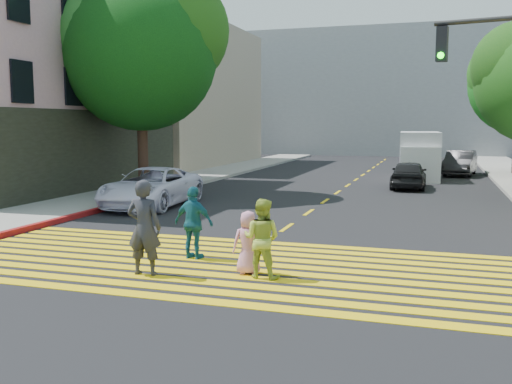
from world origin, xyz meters
The scene contains 17 objects.
ground centered at (0.00, 0.00, 0.00)m, with size 120.00×120.00×0.00m, color black.
sidewalk_left centered at (-8.50, 22.00, 0.07)m, with size 3.00×40.00×0.15m, color gray.
curb_red centered at (-6.90, 6.00, 0.08)m, with size 0.20×8.00×0.16m, color maroon.
crosswalk centered at (0.00, 1.28, 0.01)m, with size 13.40×5.30×0.01m.
lane_line centered at (0.00, 22.50, 0.01)m, with size 0.12×34.40×0.01m.
building_left_tan centered at (-16.00, 28.00, 5.00)m, with size 12.00×16.00×10.00m, color tan.
backdrop_block centered at (0.00, 48.00, 6.00)m, with size 30.00×8.00×12.00m, color gray.
tree_left centered at (-7.81, 11.90, 6.30)m, with size 8.13×7.95×9.35m.
pedestrian_man centered at (-1.42, 0.05, 0.97)m, with size 0.71×0.46×1.94m, color #2D2E35.
pedestrian_woman centered at (0.89, 0.55, 0.79)m, with size 0.77×0.60×1.58m, color #A4BA3E.
pedestrian_child centered at (0.55, 0.74, 0.65)m, with size 0.63×0.41×1.30m, color pink.
pedestrian_extra centered at (-1.02, 1.60, 0.82)m, with size 0.97×0.40×1.65m, color #1A6075.
white_sedan centered at (-5.83, 8.67, 0.71)m, with size 2.37×5.14×1.43m, color white.
dark_car_near centered at (2.91, 17.59, 0.66)m, with size 1.57×3.89×1.33m, color black.
silver_car centered at (3.35, 31.12, 0.67)m, with size 1.88×4.63×1.34m, color #9DA2B5.
dark_car_parked centered at (5.47, 25.53, 0.73)m, with size 1.54×4.43×1.46m, color black.
white_van centered at (3.23, 22.50, 1.22)m, with size 2.32×5.55×2.57m.
Camera 1 is at (4.11, -9.99, 3.05)m, focal length 40.00 mm.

